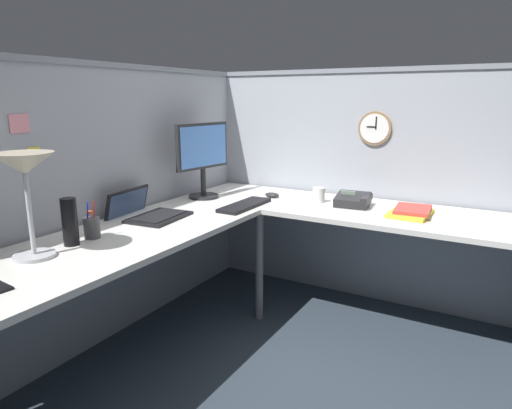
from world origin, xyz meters
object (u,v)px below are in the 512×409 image
at_px(keyboard, 245,205).
at_px(coffee_mug, 319,195).
at_px(book_stack, 411,212).
at_px(laptop, 145,213).
at_px(thermos_flask, 70,222).
at_px(wall_clock, 375,128).
at_px(computer_mouse, 272,195).
at_px(office_phone, 354,201).
at_px(desk_lamp_dome, 25,173).
at_px(monitor, 203,155).
at_px(pen_cup, 92,227).

relative_size(keyboard, coffee_mug, 4.48).
relative_size(keyboard, book_stack, 1.44).
height_order(laptop, thermos_flask, thermos_flask).
bearing_deg(wall_clock, computer_mouse, 120.06).
xyz_separation_m(laptop, thermos_flask, (-0.55, -0.06, 0.09)).
height_order(thermos_flask, wall_clock, wall_clock).
bearing_deg(keyboard, book_stack, -72.02).
xyz_separation_m(keyboard, office_phone, (0.35, -0.58, 0.03)).
distance_m(computer_mouse, thermos_flask, 1.40).
bearing_deg(wall_clock, keyboard, 137.81).
relative_size(laptop, coffee_mug, 4.28).
distance_m(desk_lamp_dome, thermos_flask, 0.32).
xyz_separation_m(monitor, book_stack, (0.21, -1.32, -0.27)).
xyz_separation_m(monitor, thermos_flask, (-1.13, -0.07, -0.18)).
xyz_separation_m(computer_mouse, thermos_flask, (-1.36, 0.32, 0.09)).
bearing_deg(book_stack, desk_lamp_dome, 140.79).
bearing_deg(coffee_mug, laptop, 139.28).
bearing_deg(book_stack, monitor, 98.91).
bearing_deg(laptop, computer_mouse, -25.55).
distance_m(keyboard, computer_mouse, 0.33).
bearing_deg(computer_mouse, thermos_flask, 166.62).
xyz_separation_m(keyboard, pen_cup, (-0.91, 0.31, 0.04)).
height_order(keyboard, office_phone, office_phone).
bearing_deg(laptop, pen_cup, -171.87).
relative_size(monitor, thermos_flask, 2.27).
distance_m(keyboard, thermos_flask, 1.08).
bearing_deg(desk_lamp_dome, pen_cup, 1.12).
xyz_separation_m(monitor, desk_lamp_dome, (-1.32, -0.08, 0.07)).
height_order(computer_mouse, pen_cup, pen_cup).
bearing_deg(thermos_flask, laptop, 6.75).
xyz_separation_m(desk_lamp_dome, book_stack, (1.52, -1.24, -0.34)).
bearing_deg(coffee_mug, computer_mouse, 93.57).
height_order(thermos_flask, coffee_mug, thermos_flask).
relative_size(desk_lamp_dome, book_stack, 1.49).
distance_m(monitor, office_phone, 1.03).
bearing_deg(pen_cup, thermos_flask, -178.10).
bearing_deg(thermos_flask, computer_mouse, -13.38).
xyz_separation_m(desk_lamp_dome, thermos_flask, (0.19, 0.00, -0.25)).
relative_size(pen_cup, book_stack, 0.60).
bearing_deg(book_stack, pen_cup, 134.10).
xyz_separation_m(office_phone, book_stack, (-0.05, -0.36, -0.02)).
bearing_deg(thermos_flask, book_stack, -43.05).
distance_m(keyboard, wall_clock, 1.00).
height_order(pen_cup, book_stack, pen_cup).
distance_m(keyboard, coffee_mug, 0.49).
bearing_deg(computer_mouse, book_stack, -91.85).
height_order(laptop, pen_cup, pen_cup).
bearing_deg(pen_cup, wall_clock, -30.02).
relative_size(monitor, office_phone, 2.27).
bearing_deg(computer_mouse, coffee_mug, -86.43).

